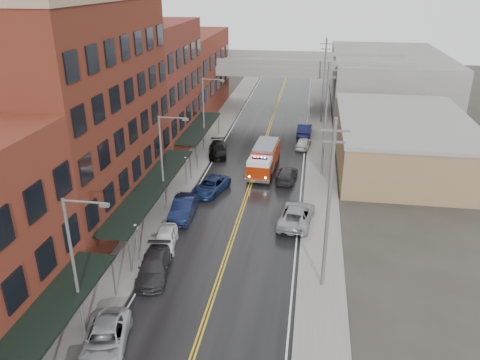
{
  "coord_description": "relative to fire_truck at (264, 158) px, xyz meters",
  "views": [
    {
      "loc": [
        5.75,
        -12.22,
        19.58
      ],
      "look_at": [
        -0.17,
        25.48,
        3.0
      ],
      "focal_mm": 35.0,
      "sensor_mm": 36.0,
      "label": 1
    }
  ],
  "objects": [
    {
      "name": "utility_pole_2",
      "position": [
        6.25,
        19.98,
        4.76
      ],
      "size": [
        1.8,
        0.24,
        12.0
      ],
      "color": "#59595B",
      "rests_on": "ground"
    },
    {
      "name": "awning_1",
      "position": [
        -8.44,
        -12.02,
        1.45
      ],
      "size": [
        2.6,
        18.0,
        3.09
      ],
      "color": "black",
      "rests_on": "ground"
    },
    {
      "name": "street_lamp_1",
      "position": [
        -7.5,
        -11.02,
        3.64
      ],
      "size": [
        2.64,
        0.22,
        9.0
      ],
      "color": "#59595B",
      "rests_on": "ground"
    },
    {
      "name": "curb_left",
      "position": [
        -6.6,
        -5.02,
        -1.47
      ],
      "size": [
        0.3,
        160.0,
        0.15
      ],
      "primitive_type": "cube",
      "color": "gray",
      "rests_on": "ground"
    },
    {
      "name": "right_far_block",
      "position": [
        17.05,
        34.98,
        2.46
      ],
      "size": [
        18.0,
        30.0,
        8.0
      ],
      "primitive_type": "cube",
      "color": "slate",
      "rests_on": "ground"
    },
    {
      "name": "curb_right",
      "position": [
        4.7,
        -5.02,
        -1.47
      ],
      "size": [
        0.3,
        160.0,
        0.15
      ],
      "primitive_type": "cube",
      "color": "gray",
      "rests_on": "ground"
    },
    {
      "name": "parked_car_right_3",
      "position": [
        4.05,
        13.5,
        -0.71
      ],
      "size": [
        2.0,
        5.13,
        1.66
      ],
      "primitive_type": "imported",
      "rotation": [
        0.0,
        0.0,
        3.09
      ],
      "color": "black",
      "rests_on": "ground"
    },
    {
      "name": "awning_2",
      "position": [
        -8.44,
        5.48,
        1.44
      ],
      "size": [
        2.6,
        13.0,
        3.09
      ],
      "color": "black",
      "rests_on": "ground"
    },
    {
      "name": "parked_car_right_2",
      "position": [
        4.05,
        8.36,
        -0.87
      ],
      "size": [
        2.08,
        4.13,
        1.35
      ],
      "primitive_type": "imported",
      "rotation": [
        0.0,
        0.0,
        3.01
      ],
      "color": "silver",
      "rests_on": "ground"
    },
    {
      "name": "road",
      "position": [
        -0.95,
        -5.02,
        -1.53
      ],
      "size": [
        11.0,
        160.0,
        0.02
      ],
      "primitive_type": "cube",
      "color": "black",
      "rests_on": "ground"
    },
    {
      "name": "parked_car_right_0",
      "position": [
        4.05,
        -11.22,
        -0.74
      ],
      "size": [
        3.34,
        6.06,
        1.61
      ],
      "primitive_type": "imported",
      "rotation": [
        0.0,
        0.0,
        3.02
      ],
      "color": "#9A9DA1",
      "rests_on": "ground"
    },
    {
      "name": "street_lamp_2",
      "position": [
        -7.5,
        4.98,
        3.64
      ],
      "size": [
        2.64,
        0.22,
        9.0
      ],
      "color": "#59595B",
      "rests_on": "ground"
    },
    {
      "name": "brick_building_b",
      "position": [
        -14.25,
        -12.02,
        7.46
      ],
      "size": [
        9.0,
        20.0,
        18.0
      ],
      "primitive_type": "cube",
      "color": "#5C2018",
      "rests_on": "ground"
    },
    {
      "name": "parked_car_right_1",
      "position": [
        2.65,
        -1.99,
        -0.88
      ],
      "size": [
        2.32,
        4.73,
        1.33
      ],
      "primitive_type": "imported",
      "rotation": [
        0.0,
        0.0,
        3.04
      ],
      "color": "#28282B",
      "rests_on": "ground"
    },
    {
      "name": "fire_truck",
      "position": [
        0.0,
        0.0,
        0.0
      ],
      "size": [
        3.51,
        7.93,
        2.84
      ],
      "rotation": [
        0.0,
        0.0,
        -0.06
      ],
      "color": "#912106",
      "rests_on": "ground"
    },
    {
      "name": "parked_car_left_6",
      "position": [
        -4.55,
        -6.22,
        -0.84
      ],
      "size": [
        3.6,
        5.46,
        1.39
      ],
      "primitive_type": "imported",
      "rotation": [
        0.0,
        0.0,
        -0.28
      ],
      "color": "#14244C",
      "rests_on": "ground"
    },
    {
      "name": "awning_0",
      "position": [
        -8.44,
        -31.02,
        1.45
      ],
      "size": [
        2.6,
        16.0,
        3.09
      ],
      "color": "black",
      "rests_on": "ground"
    },
    {
      "name": "brick_building_far",
      "position": [
        -14.25,
        22.98,
        4.46
      ],
      "size": [
        9.0,
        20.0,
        12.0
      ],
      "primitive_type": "cube",
      "color": "brown",
      "rests_on": "ground"
    },
    {
      "name": "parked_car_left_2",
      "position": [
        -5.95,
        -28.07,
        -0.8
      ],
      "size": [
        3.63,
        5.73,
        1.47
      ],
      "primitive_type": "imported",
      "rotation": [
        0.0,
        0.0,
        0.24
      ],
      "color": "#A4A6AC",
      "rests_on": "ground"
    },
    {
      "name": "sidewalk_left",
      "position": [
        -8.25,
        -5.02,
        -1.47
      ],
      "size": [
        3.0,
        160.0,
        0.15
      ],
      "primitive_type": "cube",
      "color": "slate",
      "rests_on": "ground"
    },
    {
      "name": "overpass",
      "position": [
        -0.95,
        26.98,
        4.44
      ],
      "size": [
        40.0,
        10.0,
        7.5
      ],
      "color": "slate",
      "rests_on": "ground"
    },
    {
      "name": "brick_building_c",
      "position": [
        -14.25,
        5.48,
        5.96
      ],
      "size": [
        9.0,
        15.0,
        15.0
      ],
      "primitive_type": "cube",
      "color": "maroon",
      "rests_on": "ground"
    },
    {
      "name": "parked_car_left_7",
      "position": [
        -5.95,
        4.18,
        -0.8
      ],
      "size": [
        2.98,
        5.39,
        1.48
      ],
      "primitive_type": "imported",
      "rotation": [
        0.0,
        0.0,
        0.19
      ],
      "color": "black",
      "rests_on": "ground"
    },
    {
      "name": "utility_pole_1",
      "position": [
        6.25,
        -0.02,
        4.76
      ],
      "size": [
        1.8,
        0.24,
        12.0
      ],
      "color": "#59595B",
      "rests_on": "ground"
    },
    {
      "name": "parked_car_left_3",
      "position": [
        -5.55,
        -20.58,
        -0.8
      ],
      "size": [
        2.79,
        5.32,
        1.47
      ],
      "primitive_type": "imported",
      "rotation": [
        0.0,
        0.0,
        0.15
      ],
      "color": "#272729",
      "rests_on": "ground"
    },
    {
      "name": "utility_pole_0",
      "position": [
        6.25,
        -20.02,
        4.76
      ],
      "size": [
        1.8,
        0.24,
        12.0
      ],
      "color": "#59595B",
      "rests_on": "ground"
    },
    {
      "name": "street_lamp_0",
      "position": [
        -7.5,
        -27.02,
        3.64
      ],
      "size": [
        2.64,
        0.22,
        9.0
      ],
      "color": "#59595B",
      "rests_on": "ground"
    },
    {
      "name": "parked_car_left_4",
      "position": [
        -5.95,
        -16.77,
        -0.81
      ],
      "size": [
        2.38,
        4.51,
        1.46
      ],
      "primitive_type": "imported",
      "rotation": [
        0.0,
        0.0,
        0.16
      ],
      "color": "white",
      "rests_on": "ground"
    },
    {
      "name": "parked_car_left_5",
      "position": [
        -5.88,
        -11.51,
        -0.71
      ],
      "size": [
        1.93,
        5.12,
        1.67
      ],
      "primitive_type": "imported",
      "rotation": [
        0.0,
        0.0,
        0.03
      ],
      "color": "black",
      "rests_on": "ground"
    },
    {
      "name": "globe_lamp_2",
      "position": [
        -7.35,
        -5.02,
        0.77
      ],
      "size": [
        0.44,
        0.44,
        3.12
      ],
      "color": "#59595B",
      "rests_on": "ground"
    },
    {
      "name": "tan_building",
      "position": [
        15.05,
        4.98,
        0.96
      ],
      "size": [
        14.0,
        22.0,
        5.0
      ],
      "primitive_type": "cube",
      "color": "#94764F",
      "rests_on": "ground"
    },
    {
      "name": "globe_lamp_1",
      "position": [
        -7.35,
        -19.02,
        0.77
      ],
      "size": [
        0.44,
        0.44,
        3.12
      ],
      "color": "#59595B",
      "rests_on": "ground"
    },
    {
      "name": "sidewalk_right",
      "position": [
        6.35,
        -5.02,
        -1.47
      ],
      "size": [
        3.0,
        160.0,
        0.15
      ],
      "primitive_type": "cube",
      "color": "slate",
      "rests_on": "ground"
    }
  ]
}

